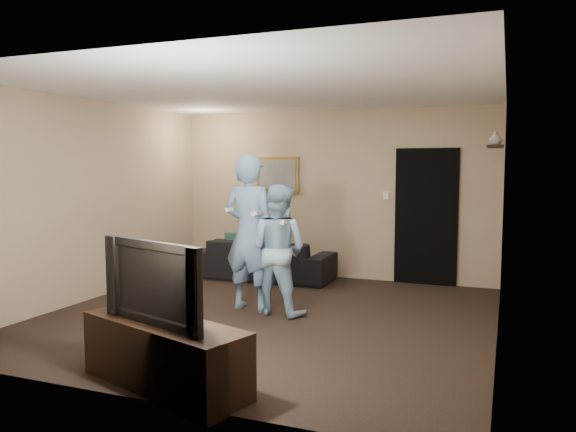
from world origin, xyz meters
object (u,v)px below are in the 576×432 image
at_px(wii_player_left, 250,233).
at_px(wii_player_right, 278,249).
at_px(sofa, 265,259).
at_px(television, 163,281).
at_px(tv_console, 165,356).

distance_m(wii_player_left, wii_player_right, 0.42).
height_order(sofa, television, television).
xyz_separation_m(wii_player_left, wii_player_right, (0.38, -0.03, -0.17)).
xyz_separation_m(tv_console, wii_player_right, (-0.01, 2.38, 0.52)).
height_order(sofa, wii_player_right, wii_player_right).
bearing_deg(television, wii_player_left, 117.54).
xyz_separation_m(sofa, wii_player_right, (0.96, -1.80, 0.46)).
relative_size(television, wii_player_right, 0.74).
height_order(tv_console, wii_player_right, wii_player_right).
bearing_deg(wii_player_left, wii_player_right, -4.86).
relative_size(television, wii_player_left, 0.60).
xyz_separation_m(television, wii_player_left, (-0.39, 2.41, 0.09)).
bearing_deg(tv_console, sofa, 121.48).
xyz_separation_m(tv_console, wii_player_left, (-0.39, 2.41, 0.69)).
distance_m(sofa, tv_console, 4.29).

